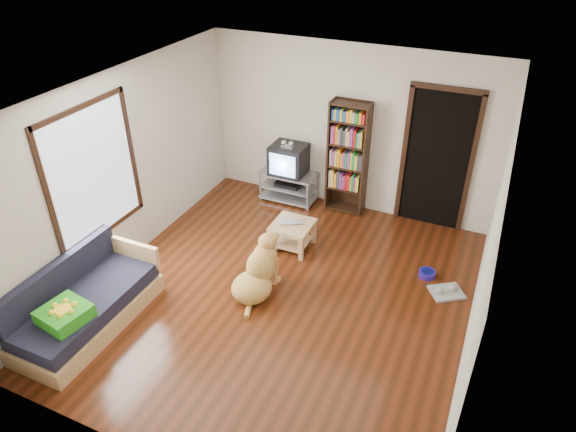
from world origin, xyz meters
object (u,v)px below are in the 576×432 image
at_px(sofa, 86,305).
at_px(coffee_table, 292,231).
at_px(tv_stand, 289,185).
at_px(grey_rag, 446,292).
at_px(dog_bowl, 427,274).
at_px(dog, 258,273).
at_px(laptop, 292,224).
at_px(crt_tv, 289,159).
at_px(green_cushion, 65,314).
at_px(bookshelf, 348,152).

relative_size(sofa, coffee_table, 3.27).
xyz_separation_m(tv_stand, sofa, (-0.97, -3.63, -0.01)).
distance_m(grey_rag, sofa, 4.43).
bearing_deg(dog_bowl, dog, -148.07).
height_order(laptop, crt_tv, crt_tv).
relative_size(green_cushion, sofa, 0.26).
height_order(green_cushion, laptop, green_cushion).
height_order(tv_stand, bookshelf, bookshelf).
distance_m(green_cushion, crt_tv, 4.14).
height_order(green_cushion, grey_rag, green_cushion).
height_order(dog_bowl, dog, dog).
xyz_separation_m(tv_stand, dog, (0.61, -2.31, 0.02)).
relative_size(green_cushion, dog, 0.48).
distance_m(laptop, bookshelf, 1.52).
bearing_deg(dog_bowl, sofa, -144.24).
height_order(green_cushion, bookshelf, bookshelf).
distance_m(green_cushion, laptop, 3.12).
bearing_deg(bookshelf, dog, -98.12).
relative_size(tv_stand, coffee_table, 1.64).
relative_size(coffee_table, dog, 0.56).
relative_size(grey_rag, coffee_table, 0.73).
bearing_deg(laptop, grey_rag, -30.42).
xyz_separation_m(dog_bowl, grey_rag, (0.30, -0.25, -0.03)).
bearing_deg(coffee_table, dog_bowl, 3.62).
bearing_deg(tv_stand, crt_tv, 90.00).
bearing_deg(grey_rag, dog, -156.95).
bearing_deg(bookshelf, crt_tv, -175.68).
xyz_separation_m(green_cushion, sofa, (-0.12, 0.39, -0.24)).
distance_m(grey_rag, coffee_table, 2.23).
relative_size(tv_stand, sofa, 0.50).
distance_m(coffee_table, dog, 1.07).
relative_size(green_cushion, coffee_table, 0.85).
height_order(laptop, dog_bowl, laptop).
xyz_separation_m(sofa, dog, (1.58, 1.33, 0.03)).
height_order(crt_tv, dog, crt_tv).
xyz_separation_m(grey_rag, bookshelf, (-1.87, 1.46, 0.99)).
bearing_deg(coffee_table, laptop, -90.00).
height_order(grey_rag, tv_stand, tv_stand).
bearing_deg(tv_stand, bookshelf, 5.63).
bearing_deg(grey_rag, laptop, 177.43).
bearing_deg(tv_stand, sofa, -105.02).
bearing_deg(dog, sofa, -140.05).
bearing_deg(dog, coffee_table, 89.97).
height_order(grey_rag, crt_tv, crt_tv).
distance_m(crt_tv, coffee_table, 1.47).
bearing_deg(dog_bowl, green_cushion, -139.25).
distance_m(crt_tv, sofa, 3.81).
bearing_deg(sofa, dog_bowl, 35.76).
height_order(laptop, coffee_table, laptop).
xyz_separation_m(grey_rag, crt_tv, (-2.82, 1.39, 0.73)).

